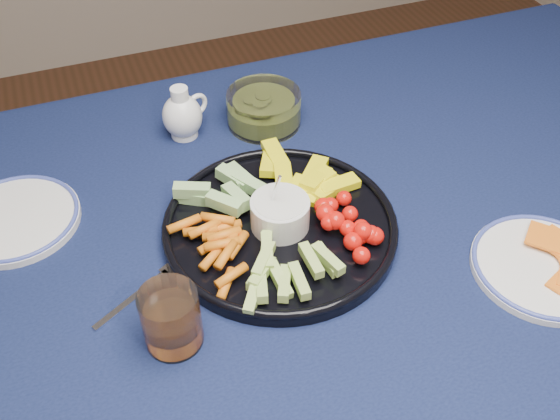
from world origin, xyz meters
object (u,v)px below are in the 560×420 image
object	(u,v)px
crudite_platter	(278,222)
cheese_plate	(543,265)
juice_tumbler	(172,321)
creamer_pitcher	(183,115)
side_plate_extra	(15,219)
pickle_bowl	(264,110)
dining_table	(327,281)

from	to	relation	value
crudite_platter	cheese_plate	world-z (taller)	crudite_platter
cheese_plate	juice_tumbler	bearing A→B (deg)	172.12
crudite_platter	creamer_pitcher	world-z (taller)	crudite_platter
side_plate_extra	juice_tumbler	bearing A→B (deg)	-59.18
pickle_bowl	juice_tumbler	bearing A→B (deg)	-123.54
pickle_bowl	creamer_pitcher	bearing A→B (deg)	173.39
dining_table	side_plate_extra	world-z (taller)	side_plate_extra
pickle_bowl	side_plate_extra	distance (m)	0.46
pickle_bowl	cheese_plate	xyz separation A→B (m)	(0.25, -0.48, -0.02)
dining_table	crudite_platter	bearing A→B (deg)	142.06
dining_table	crudite_platter	size ratio (longest dim) A/B	4.70
creamer_pitcher	cheese_plate	world-z (taller)	creamer_pitcher
cheese_plate	side_plate_extra	world-z (taller)	cheese_plate
side_plate_extra	dining_table	bearing A→B (deg)	-26.02
crudite_platter	pickle_bowl	xyz separation A→B (m)	(0.07, 0.27, 0.01)
crudite_platter	cheese_plate	size ratio (longest dim) A/B	1.75
creamer_pitcher	side_plate_extra	distance (m)	0.33
crudite_platter	pickle_bowl	bearing A→B (deg)	74.60
crudite_platter	pickle_bowl	size ratio (longest dim) A/B	2.63
creamer_pitcher	side_plate_extra	size ratio (longest dim) A/B	0.50
creamer_pitcher	juice_tumbler	world-z (taller)	creamer_pitcher
crudite_platter	side_plate_extra	xyz separation A→B (m)	(-0.37, 0.16, -0.01)
creamer_pitcher	cheese_plate	bearing A→B (deg)	-51.33
crudite_platter	juice_tumbler	bearing A→B (deg)	-145.37
dining_table	crudite_platter	xyz separation A→B (m)	(-0.06, 0.05, 0.11)
crudite_platter	creamer_pitcher	bearing A→B (deg)	103.74
dining_table	side_plate_extra	size ratio (longest dim) A/B	8.50
dining_table	pickle_bowl	xyz separation A→B (m)	(0.01, 0.32, 0.12)
cheese_plate	creamer_pitcher	bearing A→B (deg)	128.67
crudite_platter	creamer_pitcher	xyz separation A→B (m)	(-0.07, 0.29, 0.02)
creamer_pitcher	cheese_plate	size ratio (longest dim) A/B	0.48
creamer_pitcher	side_plate_extra	xyz separation A→B (m)	(-0.30, -0.13, -0.03)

